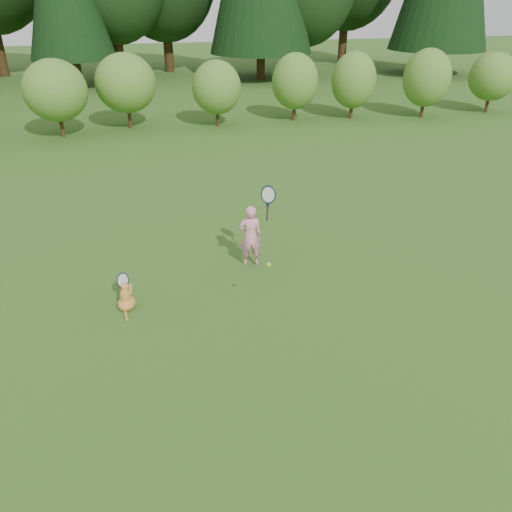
{
  "coord_description": "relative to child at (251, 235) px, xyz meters",
  "views": [
    {
      "loc": [
        -1.53,
        -6.53,
        4.7
      ],
      "look_at": [
        0.2,
        0.8,
        0.7
      ],
      "focal_mm": 35.0,
      "sensor_mm": 36.0,
      "label": 1
    }
  ],
  "objects": [
    {
      "name": "cat",
      "position": [
        -2.36,
        -1.0,
        -0.39
      ],
      "size": [
        0.46,
        0.7,
        0.67
      ],
      "rotation": [
        0.0,
        0.0,
        -0.33
      ],
      "color": "orange",
      "rests_on": "ground"
    },
    {
      "name": "ground",
      "position": [
        -0.33,
        -1.77,
        -0.64
      ],
      "size": [
        100.0,
        100.0,
        0.0
      ],
      "primitive_type": "plane",
      "color": "#2A5016",
      "rests_on": "ground"
    },
    {
      "name": "shrub_row",
      "position": [
        -0.33,
        11.23,
        0.76
      ],
      "size": [
        28.0,
        3.0,
        2.8
      ],
      "primitive_type": null,
      "color": "#4F7C26",
      "rests_on": "ground"
    },
    {
      "name": "child",
      "position": [
        0.0,
        0.0,
        0.0
      ],
      "size": [
        0.69,
        0.45,
        1.83
      ],
      "rotation": [
        0.0,
        0.0,
        3.06
      ],
      "color": "pink",
      "rests_on": "ground"
    },
    {
      "name": "tennis_ball",
      "position": [
        -0.15,
        -1.89,
        0.39
      ],
      "size": [
        0.07,
        0.07,
        0.07
      ],
      "color": "#A1CE18",
      "rests_on": "ground"
    }
  ]
}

